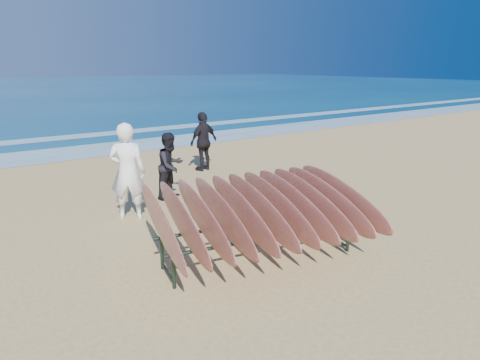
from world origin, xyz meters
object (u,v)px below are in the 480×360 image
(person_dark_a, at_px, (171,166))
(person_dark_b, at_px, (204,141))
(surfboard_rack, at_px, (260,209))
(person_white, at_px, (127,172))

(person_dark_a, distance_m, person_dark_b, 2.72)
(surfboard_rack, height_order, person_dark_b, person_dark_b)
(person_white, bearing_deg, person_dark_b, -108.28)
(person_white, relative_size, person_dark_b, 1.14)
(surfboard_rack, relative_size, person_white, 1.86)
(surfboard_rack, relative_size, person_dark_b, 2.13)
(person_white, height_order, person_dark_b, person_white)
(person_dark_b, bearing_deg, person_dark_a, 28.89)
(surfboard_rack, bearing_deg, person_dark_b, 78.58)
(person_white, distance_m, person_dark_b, 4.23)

